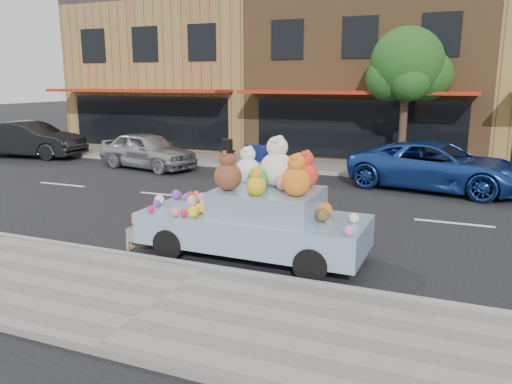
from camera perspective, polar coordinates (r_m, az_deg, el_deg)
The scene contains 12 objects.
ground at distance 13.43m, azimuth 4.40°, elevation -1.78°, with size 120.00×120.00×0.00m, color black.
near_sidewalk at distance 7.82m, azimuth -10.88°, elevation -12.28°, with size 60.00×3.00×0.12m, color gray.
far_sidewalk at distance 19.58m, azimuth 10.32°, elevation 2.77°, with size 60.00×3.00×0.12m, color gray.
near_kerb at distance 9.00m, azimuth -5.62°, elevation -8.68°, with size 60.00×0.12×0.13m, color gray.
far_kerb at distance 18.14m, azimuth 9.31°, elevation 2.05°, with size 60.00×0.12×0.13m, color gray.
storefront_left at distance 28.09m, azimuth -7.69°, elevation 13.10°, with size 10.00×9.80×7.30m.
storefront_mid at distance 24.69m, azimuth 13.42°, elevation 12.97°, with size 10.00×9.80×7.30m.
street_tree at distance 19.05m, azimuth 16.92°, elevation 13.15°, with size 3.00×2.70×5.22m.
car_silver at distance 19.78m, azimuth -12.28°, elevation 4.67°, with size 1.67×4.15×1.41m, color #A1A0A5.
car_blue at distance 16.47m, azimuth 20.01°, elevation 2.79°, with size 2.46×5.33×1.48m, color #1B3E98.
car_dark at distance 24.38m, azimuth -24.40°, elevation 5.49°, with size 1.68×4.81×1.59m, color black.
art_car at distance 9.49m, azimuth -0.04°, elevation -2.64°, with size 4.50×1.81×2.31m.
Camera 1 is at (3.98, -12.39, 3.31)m, focal length 35.00 mm.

